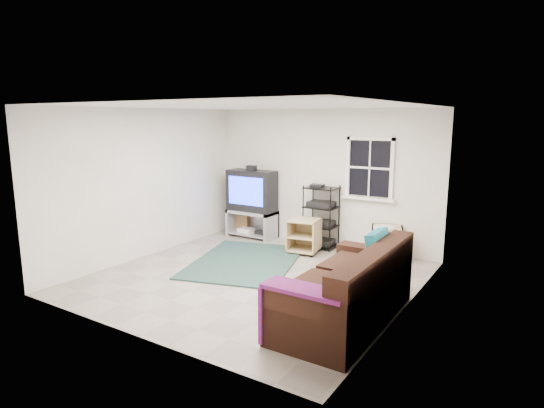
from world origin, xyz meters
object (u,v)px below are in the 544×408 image
Objects in this scene: side_table_left at (305,234)px; sofa at (348,293)px; side_table_right at (386,240)px; av_rack at (321,221)px; tv_unit at (252,198)px.

side_table_left is 0.28× the size of sofa.
sofa is (0.43, -2.70, 0.03)m from side_table_right.
side_table_right is (1.28, -0.02, -0.19)m from av_rack.
side_table_left is at bearing -163.13° from side_table_right.
side_table_left is 1.45m from side_table_right.
tv_unit is 1.59m from av_rack.
tv_unit is at bearing -179.63° from side_table_right.
side_table_left is (-0.11, -0.44, -0.19)m from av_rack.
sofa is at bearing -80.90° from side_table_right.
side_table_right is 2.73m from sofa.
side_table_right is at bearing 16.87° from side_table_left.
tv_unit is 4.26m from sofa.
side_table_right is (1.39, 0.42, 0.00)m from side_table_left.
tv_unit reaches higher than side_table_left.
side_table_right is (2.84, 0.02, -0.48)m from tv_unit.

